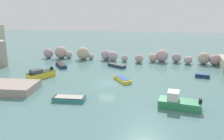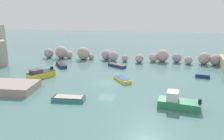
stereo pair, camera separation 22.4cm
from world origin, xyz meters
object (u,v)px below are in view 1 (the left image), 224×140
Objects in this scene: moored_boat_7 at (178,103)px; moored_boat_5 at (117,66)px; moored_boat_4 at (61,65)px; moored_boat_3 at (122,79)px; moored_boat_6 at (41,74)px; moored_boat_2 at (69,98)px; stone_dock at (8,87)px; moored_boat_0 at (202,76)px.

moored_boat_5 is at bearing -51.00° from moored_boat_7.
moored_boat_5 is at bearing -117.98° from moored_boat_4.
moored_boat_3 reaches higher than moored_boat_5.
moored_boat_3 is 13.68m from moored_boat_6.
moored_boat_2 is 18.22m from moored_boat_5.
moored_boat_2 is 17.99m from moored_boat_4.
moored_boat_6 is at bearing -11.64° from moored_boat_7.
moored_boat_3 reaches higher than moored_boat_4.
moored_boat_7 is at bearing -2.74° from stone_dock.
stone_dock reaches higher than moored_boat_5.
moored_boat_7 reaches higher than moored_boat_6.
moored_boat_0 is 0.51× the size of moored_boat_6.
moored_boat_7 reaches higher than stone_dock.
moored_boat_0 is 15.89m from moored_boat_5.
moored_boat_3 is at bearing 54.74° from moored_boat_2.
moored_boat_0 is 0.49× the size of moored_boat_7.
stone_dock is 30.58m from moored_boat_0.
moored_boat_0 is 0.58× the size of moored_boat_4.
moored_boat_4 is 1.08× the size of moored_boat_5.
stone_dock is 6.84m from moored_boat_6.
moored_boat_3 is (15.09, 7.72, -0.26)m from stone_dock.
moored_boat_3 is 15.02m from moored_boat_4.
moored_boat_0 is 14.32m from moored_boat_7.
moored_boat_0 is 27.12m from moored_boat_6.
stone_dock is 1.58× the size of moored_boat_7.
moored_boat_2 is 1.06× the size of moored_boat_3.
moored_boat_6 reaches higher than moored_boat_3.
moored_boat_2 is at bearing 113.29° from moored_boat_5.
moored_boat_6 reaches higher than moored_boat_5.
moored_boat_5 is 0.81× the size of moored_boat_6.
moored_boat_7 is at bearing 99.90° from moored_boat_6.
moored_boat_7 reaches higher than moored_boat_5.
moored_boat_6 is 0.97× the size of moored_boat_7.
moored_boat_3 reaches higher than moored_boat_0.
moored_boat_0 is at bearing 23.82° from stone_dock.
moored_boat_6 reaches higher than moored_boat_4.
moored_boat_5 is (-15.36, 4.07, -0.04)m from moored_boat_0.
moored_boat_0 is at bearing 131.77° from moored_boat_6.
moored_boat_3 is 0.80× the size of moored_boat_7.
moored_boat_5 is at bearing -4.73° from moored_boat_0.
stone_dock is 2.01× the size of moored_boat_5.
moored_boat_2 is 1.00× the size of moored_boat_4.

